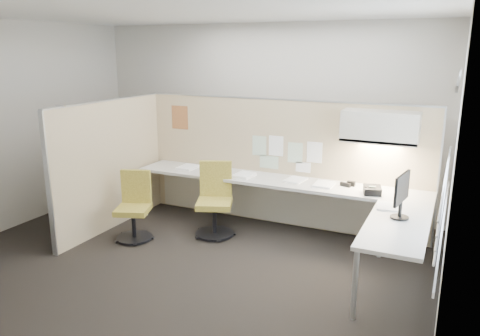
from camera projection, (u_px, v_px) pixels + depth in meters
The scene contains 27 objects.
floor at pixel (188, 259), 5.56m from camera, with size 5.50×4.50×0.01m, color black.
ceiling at pixel (180, 11), 4.87m from camera, with size 5.50×4.50×0.01m, color white.
wall_back at pixel (262, 117), 7.19m from camera, with size 5.50×0.02×2.80m, color beige.
wall_front at pixel (13, 201), 3.24m from camera, with size 5.50×0.02×2.80m, color beige.
wall_left at pixel (11, 126), 6.35m from camera, with size 0.02×4.50×2.80m, color beige.
wall_right at pixel (454, 169), 4.08m from camera, with size 0.02×4.50×2.80m, color beige.
window_pane at pixel (452, 152), 4.05m from camera, with size 0.01×2.80×1.30m, color #939EAB.
partition_back at pixel (280, 163), 6.52m from camera, with size 4.10×0.06×1.75m, color #C4B288.
partition_left at pixel (111, 165), 6.40m from camera, with size 0.06×2.20×1.75m, color #C4B288.
desk at pixel (294, 194), 6.02m from camera, with size 4.00×2.07×0.73m.
overhead_bin at pixel (380, 127), 5.62m from camera, with size 0.90×0.36×0.38m, color beige.
task_light_strip at pixel (379, 144), 5.68m from camera, with size 0.60×0.06×0.02m, color #FFEABF.
pinned_papers at pixel (285, 153), 6.42m from camera, with size 1.01×0.00×0.47m.
poster at pixel (180, 117), 7.02m from camera, with size 0.28×0.00×0.35m, color orange.
chair_left at pixel (134, 208), 6.08m from camera, with size 0.53×0.54×0.88m.
chair_right at pixel (215, 202), 6.21m from camera, with size 0.58×0.60×0.96m.
monitor at pixel (402, 193), 4.73m from camera, with size 0.19×0.45×0.47m.
phone at pixel (372, 190), 5.58m from camera, with size 0.25×0.24×0.12m.
stapler at pixel (345, 185), 5.91m from camera, with size 0.14×0.04×0.05m, color black.
tape_dispenser at pixel (351, 184), 5.93m from camera, with size 0.10×0.06×0.06m, color black.
coat_hook at pixel (58, 135), 5.60m from camera, with size 0.18×0.45×1.35m.
paper_stack_0 at pixel (188, 167), 6.80m from camera, with size 0.23×0.30×0.03m, color white.
paper_stack_1 at pixel (213, 170), 6.69m from camera, with size 0.23×0.30×0.02m, color white.
paper_stack_2 at pixel (244, 175), 6.36m from camera, with size 0.23×0.30×0.04m, color white.
paper_stack_3 at pixel (295, 180), 6.18m from camera, with size 0.23×0.30×0.02m, color white.
paper_stack_4 at pixel (324, 184), 5.96m from camera, with size 0.23×0.30×0.03m, color white.
paper_stack_5 at pixel (388, 206), 5.15m from camera, with size 0.23×0.30×0.02m, color white.
Camera 1 is at (2.74, -4.37, 2.43)m, focal length 35.00 mm.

